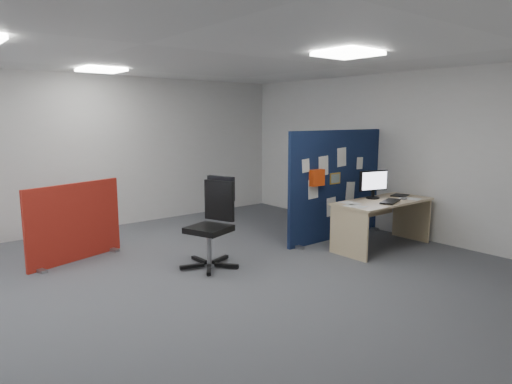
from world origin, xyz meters
TOP-DOWN VIEW (x-y plane):
  - floor at (0.00, 0.00)m, footprint 9.00×9.00m
  - ceiling at (0.00, 0.00)m, footprint 9.00×7.00m
  - wall_back at (0.00, 3.50)m, footprint 9.00×0.02m
  - wall_front at (0.00, -3.50)m, footprint 9.00×0.02m
  - wall_right at (4.50, 0.00)m, footprint 0.02×7.00m
  - ceiling_lights at (0.33, 0.67)m, footprint 4.10×4.10m
  - navy_divider at (3.46, 0.37)m, footprint 2.14×0.30m
  - main_desk at (3.58, -0.41)m, footprint 1.62×0.72m
  - monitor_main at (3.60, -0.24)m, footprint 0.49×0.21m
  - keyboard at (3.53, -0.61)m, footprint 0.48×0.31m
  - mouse at (3.88, -0.60)m, footprint 0.11×0.07m
  - paper_tray at (4.13, -0.37)m, footprint 0.33×0.29m
  - red_divider at (-0.23, 1.84)m, footprint 1.39×0.46m
  - office_chair at (1.14, 0.46)m, footprint 0.78×0.74m
  - desk_papers at (3.31, -0.46)m, footprint 1.40×0.67m

SIDE VIEW (x-z plane):
  - floor at x=0.00m, z-range 0.00..0.00m
  - red_divider at x=-0.23m, z-range -0.01..1.07m
  - main_desk at x=3.58m, z-range 0.19..0.92m
  - office_chair at x=1.14m, z-range 0.08..1.24m
  - desk_papers at x=3.31m, z-range 0.73..0.73m
  - paper_tray at x=4.13m, z-range 0.73..0.74m
  - keyboard at x=3.53m, z-range 0.73..0.75m
  - mouse at x=3.88m, z-range 0.73..0.76m
  - navy_divider at x=3.46m, z-range 0.00..1.76m
  - monitor_main at x=3.60m, z-range 0.75..1.19m
  - wall_back at x=0.00m, z-range 0.00..2.70m
  - wall_front at x=0.00m, z-range 0.00..2.70m
  - wall_right at x=4.50m, z-range 0.00..2.70m
  - ceiling_lights at x=0.33m, z-range 2.65..2.69m
  - ceiling at x=0.00m, z-range 2.69..2.71m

